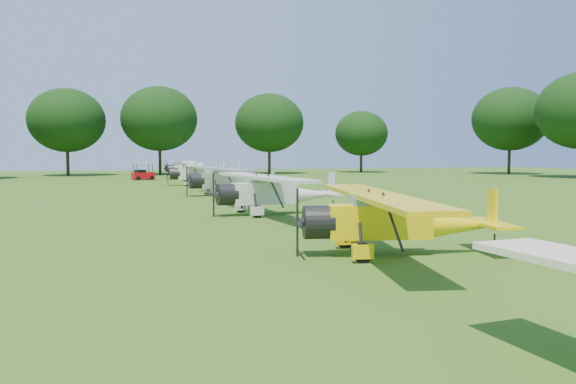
{
  "coord_description": "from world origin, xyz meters",
  "views": [
    {
      "loc": [
        -6.75,
        -27.51,
        3.2
      ],
      "look_at": [
        0.34,
        -2.77,
        1.4
      ],
      "focal_mm": 35.0,
      "sensor_mm": 36.0,
      "label": 1
    }
  ],
  "objects_px": {
    "aircraft_2": "(394,216)",
    "golf_cart": "(142,174)",
    "aircraft_6": "(194,168)",
    "aircraft_5": "(203,172)",
    "aircraft_3": "(274,189)",
    "aircraft_4": "(230,178)",
    "aircraft_7": "(183,167)"
  },
  "relations": [
    {
      "from": "aircraft_2",
      "to": "golf_cart",
      "type": "bearing_deg",
      "value": 106.81
    },
    {
      "from": "aircraft_6",
      "to": "aircraft_5",
      "type": "bearing_deg",
      "value": -87.19
    },
    {
      "from": "aircraft_3",
      "to": "aircraft_4",
      "type": "height_order",
      "value": "aircraft_4"
    },
    {
      "from": "aircraft_3",
      "to": "aircraft_6",
      "type": "xyz_separation_m",
      "value": [
        0.6,
        40.95,
        0.08
      ]
    },
    {
      "from": "aircraft_4",
      "to": "aircraft_6",
      "type": "relative_size",
      "value": 0.97
    },
    {
      "from": "aircraft_5",
      "to": "aircraft_6",
      "type": "bearing_deg",
      "value": 95.0
    },
    {
      "from": "aircraft_5",
      "to": "golf_cart",
      "type": "relative_size",
      "value": 4.27
    },
    {
      "from": "aircraft_3",
      "to": "aircraft_4",
      "type": "distance_m",
      "value": 13.55
    },
    {
      "from": "aircraft_2",
      "to": "aircraft_3",
      "type": "bearing_deg",
      "value": 103.3
    },
    {
      "from": "aircraft_5",
      "to": "aircraft_4",
      "type": "bearing_deg",
      "value": -80.38
    },
    {
      "from": "aircraft_2",
      "to": "aircraft_7",
      "type": "bearing_deg",
      "value": 100.09
    },
    {
      "from": "aircraft_2",
      "to": "aircraft_6",
      "type": "bearing_deg",
      "value": 100.09
    },
    {
      "from": "aircraft_2",
      "to": "aircraft_7",
      "type": "relative_size",
      "value": 1.11
    },
    {
      "from": "aircraft_2",
      "to": "aircraft_5",
      "type": "relative_size",
      "value": 0.91
    },
    {
      "from": "golf_cart",
      "to": "aircraft_7",
      "type": "bearing_deg",
      "value": 47.98
    },
    {
      "from": "aircraft_7",
      "to": "golf_cart",
      "type": "xyz_separation_m",
      "value": [
        -6.17,
        -14.52,
        -0.42
      ]
    },
    {
      "from": "aircraft_2",
      "to": "aircraft_6",
      "type": "relative_size",
      "value": 0.9
    },
    {
      "from": "aircraft_2",
      "to": "aircraft_6",
      "type": "height_order",
      "value": "aircraft_6"
    },
    {
      "from": "aircraft_7",
      "to": "aircraft_2",
      "type": "bearing_deg",
      "value": -88.72
    },
    {
      "from": "aircraft_4",
      "to": "golf_cart",
      "type": "relative_size",
      "value": 4.18
    },
    {
      "from": "aircraft_3",
      "to": "golf_cart",
      "type": "distance_m",
      "value": 40.64
    },
    {
      "from": "aircraft_2",
      "to": "golf_cart",
      "type": "height_order",
      "value": "aircraft_2"
    },
    {
      "from": "aircraft_6",
      "to": "aircraft_7",
      "type": "height_order",
      "value": "aircraft_6"
    },
    {
      "from": "golf_cart",
      "to": "aircraft_3",
      "type": "bearing_deg",
      "value": -101.09
    },
    {
      "from": "aircraft_3",
      "to": "golf_cart",
      "type": "bearing_deg",
      "value": 91.6
    },
    {
      "from": "aircraft_4",
      "to": "aircraft_5",
      "type": "bearing_deg",
      "value": 84.48
    },
    {
      "from": "aircraft_7",
      "to": "golf_cart",
      "type": "height_order",
      "value": "golf_cart"
    },
    {
      "from": "aircraft_2",
      "to": "aircraft_7",
      "type": "xyz_separation_m",
      "value": [
        -0.15,
        67.1,
        -0.11
      ]
    },
    {
      "from": "aircraft_5",
      "to": "aircraft_6",
      "type": "distance_m",
      "value": 13.81
    },
    {
      "from": "aircraft_4",
      "to": "aircraft_2",
      "type": "bearing_deg",
      "value": -95.54
    },
    {
      "from": "aircraft_4",
      "to": "golf_cart",
      "type": "bearing_deg",
      "value": 95.24
    },
    {
      "from": "aircraft_3",
      "to": "aircraft_4",
      "type": "relative_size",
      "value": 0.98
    }
  ]
}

